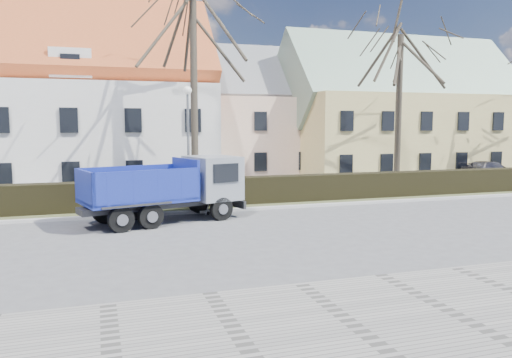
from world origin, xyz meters
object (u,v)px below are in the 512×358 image
object	(u,v)px
parked_car_a	(126,186)
parked_car_b	(489,170)
dump_truck	(159,189)
streetlight	(188,145)
cart_frame	(207,208)

from	to	relation	value
parked_car_a	parked_car_b	bearing A→B (deg)	-84.39
dump_truck	parked_car_b	distance (m)	25.34
dump_truck	streetlight	distance (m)	4.68
dump_truck	parked_car_a	distance (m)	7.12
parked_car_a	streetlight	bearing A→B (deg)	-134.96
parked_car_a	parked_car_b	xyz separation A→B (m)	(24.81, 1.34, -0.01)
cart_frame	dump_truck	bearing A→B (deg)	-155.80
streetlight	parked_car_a	bearing A→B (deg)	132.52
dump_truck	parked_car_b	bearing A→B (deg)	3.32
cart_frame	parked_car_a	distance (m)	6.81
streetlight	cart_frame	distance (m)	3.98
parked_car_b	parked_car_a	bearing A→B (deg)	82.04
dump_truck	cart_frame	distance (m)	2.57
cart_frame	parked_car_a	xyz separation A→B (m)	(-3.05, 6.07, 0.38)
cart_frame	parked_car_a	bearing A→B (deg)	116.70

